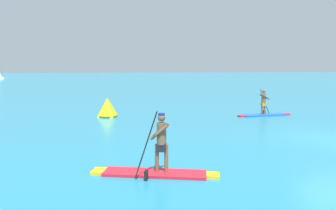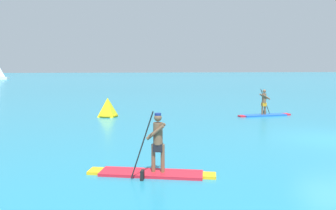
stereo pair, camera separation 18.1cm
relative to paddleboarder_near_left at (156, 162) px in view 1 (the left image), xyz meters
The scene contains 4 objects.
ground 8.43m from the paddleboarder_near_left, 19.65° to the left, with size 440.00×440.00×0.00m, color teal.
paddleboarder_near_left is the anchor object (origin of this frame).
paddleboarder_mid_center 12.95m from the paddleboarder_near_left, 48.24° to the left, with size 3.50×0.95×1.71m.
race_marker_buoy 11.44m from the paddleboarder_near_left, 94.44° to the left, with size 1.27×1.27×1.16m.
Camera 1 is at (-9.52, -11.42, 2.93)m, focal length 34.79 mm.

